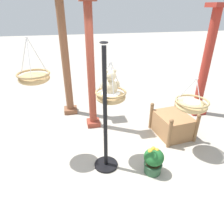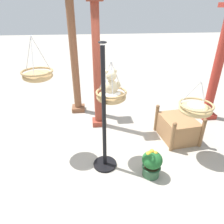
{
  "view_description": "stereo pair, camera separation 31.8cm",
  "coord_description": "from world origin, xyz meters",
  "px_view_note": "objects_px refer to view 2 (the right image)",
  "views": [
    {
      "loc": [
        -0.68,
        -3.05,
        2.7
      ],
      "look_at": [
        -0.0,
        0.05,
        1.04
      ],
      "focal_mm": 32.58,
      "sensor_mm": 36.0,
      "label": 1
    },
    {
      "loc": [
        -0.36,
        -3.1,
        2.7
      ],
      "look_at": [
        -0.0,
        0.05,
        1.04
      ],
      "focal_mm": 32.58,
      "sensor_mm": 36.0,
      "label": 2
    }
  ],
  "objects_px": {
    "display_pole_central": "(104,135)",
    "greenhouse_pillar_far_back": "(74,60)",
    "potted_plant_flowering_red": "(152,163)",
    "wooden_planter_box": "(177,127)",
    "hanging_basket_with_teddy": "(111,96)",
    "greenhouse_pillar_right": "(217,69)",
    "hanging_basket_right_low": "(196,108)",
    "teddy_bear": "(111,84)",
    "hanging_basket_left_high": "(38,75)",
    "greenhouse_pillar_left": "(97,71)"
  },
  "relations": [
    {
      "from": "display_pole_central",
      "to": "greenhouse_pillar_far_back",
      "type": "bearing_deg",
      "value": 103.53
    },
    {
      "from": "potted_plant_flowering_red",
      "to": "wooden_planter_box",
      "type": "bearing_deg",
      "value": 49.68
    },
    {
      "from": "display_pole_central",
      "to": "greenhouse_pillar_far_back",
      "type": "distance_m",
      "value": 2.57
    },
    {
      "from": "display_pole_central",
      "to": "hanging_basket_with_teddy",
      "type": "relative_size",
      "value": 3.16
    },
    {
      "from": "hanging_basket_with_teddy",
      "to": "greenhouse_pillar_right",
      "type": "relative_size",
      "value": 0.26
    },
    {
      "from": "display_pole_central",
      "to": "hanging_basket_right_low",
      "type": "distance_m",
      "value": 1.73
    },
    {
      "from": "hanging_basket_with_teddy",
      "to": "greenhouse_pillar_far_back",
      "type": "relative_size",
      "value": 0.24
    },
    {
      "from": "teddy_bear",
      "to": "potted_plant_flowering_red",
      "type": "relative_size",
      "value": 0.87
    },
    {
      "from": "hanging_basket_left_high",
      "to": "hanging_basket_right_low",
      "type": "bearing_deg",
      "value": -8.86
    },
    {
      "from": "hanging_basket_with_teddy",
      "to": "greenhouse_pillar_left",
      "type": "distance_m",
      "value": 1.3
    },
    {
      "from": "hanging_basket_with_teddy",
      "to": "hanging_basket_left_high",
      "type": "relative_size",
      "value": 0.95
    },
    {
      "from": "hanging_basket_right_low",
      "to": "potted_plant_flowering_red",
      "type": "distance_m",
      "value": 1.28
    },
    {
      "from": "hanging_basket_left_high",
      "to": "potted_plant_flowering_red",
      "type": "height_order",
      "value": "hanging_basket_left_high"
    },
    {
      "from": "display_pole_central",
      "to": "hanging_basket_left_high",
      "type": "xyz_separation_m",
      "value": [
        -1.1,
        0.57,
        0.95
      ]
    },
    {
      "from": "greenhouse_pillar_right",
      "to": "potted_plant_flowering_red",
      "type": "height_order",
      "value": "greenhouse_pillar_right"
    },
    {
      "from": "display_pole_central",
      "to": "hanging_basket_with_teddy",
      "type": "height_order",
      "value": "display_pole_central"
    },
    {
      "from": "hanging_basket_right_low",
      "to": "hanging_basket_with_teddy",
      "type": "bearing_deg",
      "value": 175.9
    },
    {
      "from": "greenhouse_pillar_far_back",
      "to": "wooden_planter_box",
      "type": "xyz_separation_m",
      "value": [
        2.28,
        -1.66,
        -1.18
      ]
    },
    {
      "from": "greenhouse_pillar_right",
      "to": "wooden_planter_box",
      "type": "height_order",
      "value": "greenhouse_pillar_right"
    },
    {
      "from": "hanging_basket_with_teddy",
      "to": "wooden_planter_box",
      "type": "xyz_separation_m",
      "value": [
        1.55,
        0.47,
        -1.04
      ]
    },
    {
      "from": "teddy_bear",
      "to": "greenhouse_pillar_far_back",
      "type": "distance_m",
      "value": 2.23
    },
    {
      "from": "display_pole_central",
      "to": "teddy_bear",
      "type": "height_order",
      "value": "display_pole_central"
    },
    {
      "from": "display_pole_central",
      "to": "hanging_basket_left_high",
      "type": "height_order",
      "value": "hanging_basket_left_high"
    },
    {
      "from": "hanging_basket_left_high",
      "to": "wooden_planter_box",
      "type": "height_order",
      "value": "hanging_basket_left_high"
    },
    {
      "from": "potted_plant_flowering_red",
      "to": "hanging_basket_with_teddy",
      "type": "bearing_deg",
      "value": 137.16
    },
    {
      "from": "greenhouse_pillar_left",
      "to": "greenhouse_pillar_far_back",
      "type": "height_order",
      "value": "greenhouse_pillar_far_back"
    },
    {
      "from": "hanging_basket_left_high",
      "to": "hanging_basket_right_low",
      "type": "xyz_separation_m",
      "value": [
        2.78,
        -0.43,
        -0.59
      ]
    },
    {
      "from": "wooden_planter_box",
      "to": "hanging_basket_right_low",
      "type": "bearing_deg",
      "value": -91.83
    },
    {
      "from": "hanging_basket_right_low",
      "to": "wooden_planter_box",
      "type": "height_order",
      "value": "hanging_basket_right_low"
    },
    {
      "from": "teddy_bear",
      "to": "potted_plant_flowering_red",
      "type": "height_order",
      "value": "teddy_bear"
    },
    {
      "from": "greenhouse_pillar_right",
      "to": "greenhouse_pillar_far_back",
      "type": "bearing_deg",
      "value": 167.38
    },
    {
      "from": "hanging_basket_with_teddy",
      "to": "greenhouse_pillar_right",
      "type": "bearing_deg",
      "value": 26.04
    },
    {
      "from": "wooden_planter_box",
      "to": "potted_plant_flowering_red",
      "type": "bearing_deg",
      "value": -130.32
    },
    {
      "from": "hanging_basket_with_teddy",
      "to": "display_pole_central",
      "type": "bearing_deg",
      "value": -120.96
    },
    {
      "from": "hanging_basket_with_teddy",
      "to": "hanging_basket_left_high",
      "type": "distance_m",
      "value": 1.33
    },
    {
      "from": "greenhouse_pillar_right",
      "to": "display_pole_central",
      "type": "bearing_deg",
      "value": -151.22
    },
    {
      "from": "teddy_bear",
      "to": "hanging_basket_right_low",
      "type": "xyz_separation_m",
      "value": [
        1.53,
        -0.13,
        -0.48
      ]
    },
    {
      "from": "hanging_basket_left_high",
      "to": "greenhouse_pillar_left",
      "type": "bearing_deg",
      "value": 41.99
    },
    {
      "from": "teddy_bear",
      "to": "hanging_basket_left_high",
      "type": "relative_size",
      "value": 0.62
    },
    {
      "from": "greenhouse_pillar_left",
      "to": "potted_plant_flowering_red",
      "type": "relative_size",
      "value": 5.34
    },
    {
      "from": "teddy_bear",
      "to": "greenhouse_pillar_right",
      "type": "height_order",
      "value": "greenhouse_pillar_right"
    },
    {
      "from": "hanging_basket_with_teddy",
      "to": "hanging_basket_left_high",
      "type": "height_order",
      "value": "hanging_basket_left_high"
    },
    {
      "from": "hanging_basket_with_teddy",
      "to": "greenhouse_pillar_left",
      "type": "relative_size",
      "value": 0.25
    },
    {
      "from": "greenhouse_pillar_right",
      "to": "potted_plant_flowering_red",
      "type": "distance_m",
      "value": 3.07
    },
    {
      "from": "greenhouse_pillar_far_back",
      "to": "potted_plant_flowering_red",
      "type": "bearing_deg",
      "value": -63.39
    },
    {
      "from": "greenhouse_pillar_far_back",
      "to": "hanging_basket_left_high",
      "type": "bearing_deg",
      "value": -106.23
    },
    {
      "from": "hanging_basket_right_low",
      "to": "greenhouse_pillar_left",
      "type": "distance_m",
      "value": 2.24
    },
    {
      "from": "display_pole_central",
      "to": "greenhouse_pillar_right",
      "type": "bearing_deg",
      "value": 28.78
    },
    {
      "from": "display_pole_central",
      "to": "greenhouse_pillar_left",
      "type": "xyz_separation_m",
      "value": [
        -0.03,
        1.53,
        0.71
      ]
    },
    {
      "from": "display_pole_central",
      "to": "hanging_basket_right_low",
      "type": "relative_size",
      "value": 3.51
    }
  ]
}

